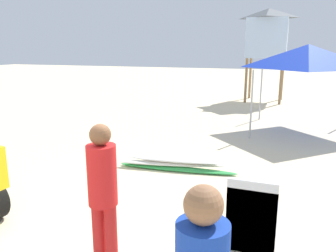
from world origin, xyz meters
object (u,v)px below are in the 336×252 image
(stacked_plastic_chairs, at_px, (251,227))
(surfboard_pile, at_px, (175,164))
(lifeguard_near_right, at_px, (103,190))
(popup_canopy, at_px, (308,56))
(lifeguard_tower, at_px, (268,33))

(stacked_plastic_chairs, height_order, surfboard_pile, stacked_plastic_chairs)
(lifeguard_near_right, bearing_deg, popup_canopy, 74.58)
(stacked_plastic_chairs, height_order, lifeguard_tower, lifeguard_tower)
(popup_canopy, height_order, lifeguard_tower, lifeguard_tower)
(lifeguard_near_right, xyz_separation_m, popup_canopy, (2.20, 7.97, 1.27))
(surfboard_pile, xyz_separation_m, lifeguard_near_right, (0.36, -3.43, 0.89))
(surfboard_pile, distance_m, lifeguard_near_right, 3.56)
(lifeguard_near_right, bearing_deg, lifeguard_tower, 87.70)
(stacked_plastic_chairs, height_order, lifeguard_near_right, lifeguard_near_right)
(stacked_plastic_chairs, bearing_deg, lifeguard_tower, 94.21)
(lifeguard_near_right, height_order, lifeguard_tower, lifeguard_tower)
(lifeguard_tower, bearing_deg, surfboard_pile, -95.03)
(popup_canopy, distance_m, lifeguard_tower, 6.25)
(surfboard_pile, xyz_separation_m, popup_canopy, (2.56, 4.54, 2.16))
(popup_canopy, bearing_deg, lifeguard_near_right, -105.42)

